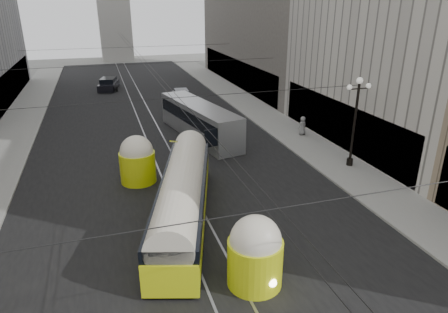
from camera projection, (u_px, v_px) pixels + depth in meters
road at (149, 126)px, 38.46m from camera, size 20.00×85.00×0.02m
sidewalk_left at (18, 126)px, 38.20m from camera, size 4.00×72.00×0.15m
sidewalk_right at (252, 107)px, 44.87m from camera, size 4.00×72.00×0.15m
rail_left at (141, 127)px, 38.25m from camera, size 0.12×85.00×0.04m
rail_right at (157, 125)px, 38.66m from camera, size 0.12×85.00×0.04m
lamppost_right_mid at (355, 117)px, 27.72m from camera, size 1.86×0.44×6.37m
catenary at (147, 66)px, 35.44m from camera, size 25.00×72.00×0.23m
streetcar at (183, 195)px, 21.40m from camera, size 5.96×14.37×3.25m
city_bus at (199, 119)px, 34.88m from camera, size 4.72×11.95×2.95m
sedan_white_far at (182, 96)px, 47.82m from camera, size 2.03×4.35×1.34m
sedan_dark_far at (109, 84)px, 53.77m from camera, size 3.12×5.30×1.57m
pedestrian_sidewalk_right at (303, 126)px, 35.22m from camera, size 0.93×0.71×1.68m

